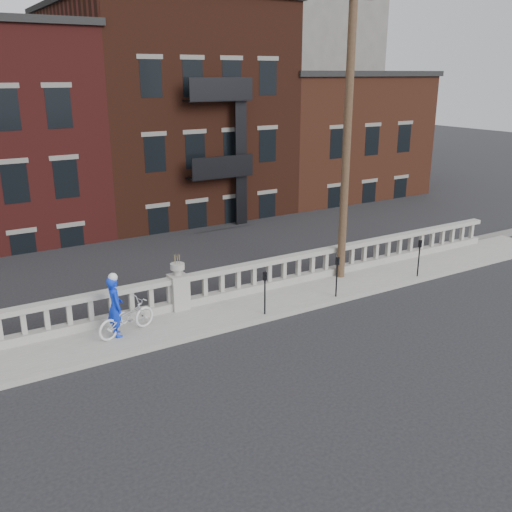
{
  "coord_description": "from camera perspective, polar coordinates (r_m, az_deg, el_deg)",
  "views": [
    {
      "loc": [
        -6.55,
        -11.4,
        7.17
      ],
      "look_at": [
        2.37,
        3.2,
        1.67
      ],
      "focal_mm": 40.0,
      "sensor_mm": 36.0,
      "label": 1
    }
  ],
  "objects": [
    {
      "name": "parking_meter_c",
      "position": [
        17.2,
        0.89,
        -3.24
      ],
      "size": [
        0.1,
        0.09,
        1.36
      ],
      "color": "black",
      "rests_on": "sidewalk"
    },
    {
      "name": "ground",
      "position": [
        14.98,
        -1.37,
        -10.8
      ],
      "size": [
        120.0,
        120.0,
        0.0
      ],
      "primitive_type": "plane",
      "color": "black",
      "rests_on": "ground"
    },
    {
      "name": "bicycle",
      "position": [
        16.5,
        -12.85,
        -6.02
      ],
      "size": [
        1.93,
        1.13,
        0.96
      ],
      "primitive_type": "imported",
      "rotation": [
        0.0,
        0.0,
        1.86
      ],
      "color": "silver",
      "rests_on": "sidewalk"
    },
    {
      "name": "sidewalk",
      "position": [
        17.34,
        -6.38,
        -6.46
      ],
      "size": [
        32.0,
        2.2,
        0.15
      ],
      "primitive_type": "cube",
      "color": "gray",
      "rests_on": "ground"
    },
    {
      "name": "cyclist",
      "position": [
        16.31,
        -13.91,
        -4.91
      ],
      "size": [
        0.45,
        0.65,
        1.74
      ],
      "primitive_type": "imported",
      "rotation": [
        0.0,
        0.0,
        1.52
      ],
      "color": "#0E2FD5",
      "rests_on": "sidewalk"
    },
    {
      "name": "lower_level",
      "position": [
        35.47,
        -19.86,
        9.42
      ],
      "size": [
        80.0,
        44.0,
        20.8
      ],
      "color": "#605E59",
      "rests_on": "ground"
    },
    {
      "name": "balustrade",
      "position": [
        17.93,
        -7.75,
        -3.73
      ],
      "size": [
        28.0,
        0.34,
        1.03
      ],
      "color": "gray",
      "rests_on": "sidewalk"
    },
    {
      "name": "utility_pole",
      "position": [
        19.79,
        9.1,
        11.98
      ],
      "size": [
        1.6,
        0.28,
        10.0
      ],
      "color": "#422D1E",
      "rests_on": "sidewalk"
    },
    {
      "name": "parking_meter_d",
      "position": [
        18.74,
        8.09,
        -1.62
      ],
      "size": [
        0.1,
        0.09,
        1.36
      ],
      "color": "black",
      "rests_on": "sidewalk"
    },
    {
      "name": "planter_pedestal",
      "position": [
        17.86,
        -7.77,
        -3.16
      ],
      "size": [
        0.55,
        0.55,
        1.76
      ],
      "color": "gray",
      "rests_on": "sidewalk"
    },
    {
      "name": "parking_meter_e",
      "position": [
        21.24,
        16.01,
        0.2
      ],
      "size": [
        0.1,
        0.09,
        1.36
      ],
      "color": "black",
      "rests_on": "sidewalk"
    }
  ]
}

